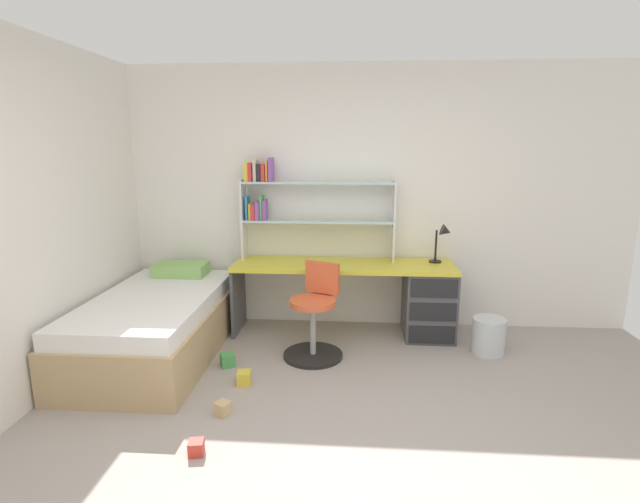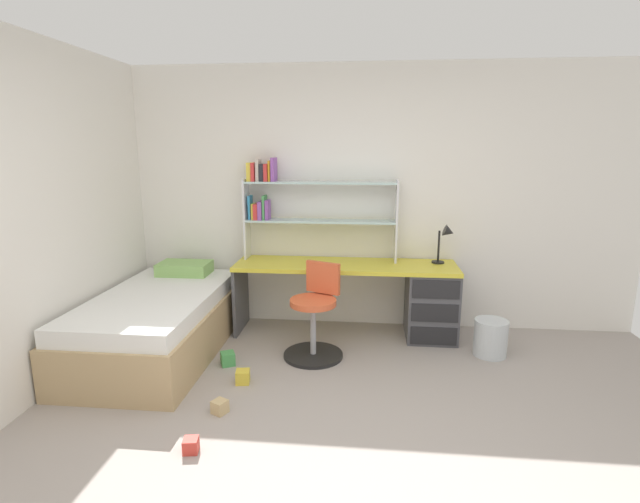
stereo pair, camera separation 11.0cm
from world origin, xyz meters
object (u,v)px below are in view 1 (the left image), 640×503
at_px(toy_block_red_0, 196,448).
at_px(toy_block_yellow_3, 244,378).
at_px(toy_block_natural_1, 223,408).
at_px(bookshelf_hutch, 294,200).
at_px(desk, 402,295).
at_px(desk_lamp, 443,237).
at_px(waste_bin, 488,336).
at_px(swivel_chair, 314,320).
at_px(bed_platform, 157,325).
at_px(toy_block_green_2, 227,360).

bearing_deg(toy_block_red_0, toy_block_yellow_3, 84.20).
distance_m(toy_block_natural_1, toy_block_yellow_3, 0.44).
bearing_deg(bookshelf_hutch, desk, -8.88).
relative_size(desk, toy_block_yellow_3, 20.37).
bearing_deg(desk_lamp, waste_bin, -52.33).
distance_m(desk, swivel_chair, 0.97).
height_order(desk_lamp, toy_block_red_0, desk_lamp).
xyz_separation_m(desk_lamp, waste_bin, (0.36, -0.46, -0.80)).
relative_size(swivel_chair, toy_block_red_0, 9.26).
distance_m(swivel_chair, toy_block_yellow_3, 0.80).
height_order(bed_platform, toy_block_red_0, bed_platform).
height_order(waste_bin, toy_block_green_2, waste_bin).
height_order(swivel_chair, toy_block_green_2, swivel_chair).
height_order(desk, toy_block_red_0, desk).
bearing_deg(desk_lamp, bed_platform, -164.55).
height_order(swivel_chair, toy_block_natural_1, swivel_chair).
xyz_separation_m(desk, toy_block_green_2, (-1.51, -0.81, -0.35)).
bearing_deg(toy_block_green_2, swivel_chair, 20.20).
bearing_deg(toy_block_green_2, bed_platform, 165.03).
bearing_deg(toy_block_green_2, toy_block_natural_1, -77.60).
distance_m(desk_lamp, bed_platform, 2.74).
bearing_deg(waste_bin, bookshelf_hutch, 163.10).
bearing_deg(swivel_chair, desk_lamp, 27.92).
height_order(desk_lamp, bed_platform, desk_lamp).
bearing_deg(swivel_chair, bed_platform, -176.59).
distance_m(desk, toy_block_yellow_3, 1.74).
relative_size(desk_lamp, toy_block_yellow_3, 3.69).
height_order(bed_platform, toy_block_yellow_3, bed_platform).
xyz_separation_m(toy_block_green_2, toy_block_yellow_3, (0.21, -0.30, -0.00)).
bearing_deg(toy_block_natural_1, toy_block_yellow_3, 83.86).
distance_m(desk_lamp, waste_bin, 0.99).
height_order(desk, waste_bin, desk).
xyz_separation_m(desk_lamp, toy_block_natural_1, (-1.73, -1.62, -0.91)).
xyz_separation_m(desk, toy_block_red_0, (-1.39, -1.97, -0.36)).
bearing_deg(desk, bookshelf_hutch, 171.12).
distance_m(desk, bed_platform, 2.28).
bearing_deg(toy_block_yellow_3, toy_block_natural_1, -96.14).
bearing_deg(waste_bin, toy_block_yellow_3, -160.50).
distance_m(bed_platform, toy_block_natural_1, 1.25).
height_order(swivel_chair, toy_block_red_0, swivel_chair).
xyz_separation_m(bookshelf_hutch, toy_block_natural_1, (-0.30, -1.70, -1.24)).
relative_size(bed_platform, toy_block_natural_1, 19.99).
height_order(desk, bed_platform, desk).
bearing_deg(toy_block_yellow_3, waste_bin, 19.50).
height_order(bookshelf_hutch, desk_lamp, bookshelf_hutch).
relative_size(waste_bin, toy_block_yellow_3, 3.11).
relative_size(bed_platform, waste_bin, 5.73).
distance_m(bed_platform, toy_block_green_2, 0.73).
distance_m(desk, toy_block_red_0, 2.44).
relative_size(desk_lamp, toy_block_green_2, 3.47).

